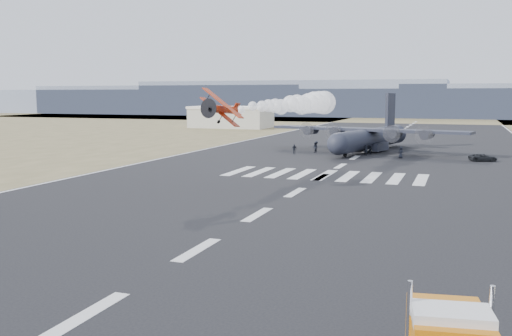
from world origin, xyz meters
The scene contains 20 objects.
ground centered at (0.00, 0.00, 0.00)m, with size 500.00×500.00×0.00m, color black.
scrub_far centered at (0.00, 230.00, 0.00)m, with size 500.00×80.00×0.00m, color brown.
runway_markings centered at (0.00, 60.00, 0.01)m, with size 60.00×260.00×0.01m, color silver, non-canonical shape.
ridge_seg_a centered at (-195.00, 260.00, 6.50)m, with size 150.00×50.00×13.00m, color slate.
ridge_seg_b centered at (-130.00, 260.00, 7.50)m, with size 150.00×50.00×15.00m, color slate.
ridge_seg_c centered at (-65.00, 260.00, 8.50)m, with size 150.00×50.00×17.00m, color slate.
ridge_seg_d centered at (0.00, 260.00, 6.50)m, with size 150.00×50.00×13.00m, color slate.
hangar_left centered at (-52.00, 145.00, 3.41)m, with size 24.50×14.50×6.70m.
aerobatic_biplane centered at (-8.08, 35.11, 8.81)m, with size 5.04×5.30×4.32m.
smoke_trail centered at (-5.07, 60.67, 9.04)m, with size 5.59×31.35×3.67m.
transport_aircraft centered at (0.76, 83.04, 2.74)m, with size 36.55×29.90×10.63m.
support_vehicle centered at (19.75, 73.54, 0.59)m, with size 1.96×4.24×1.18m, color black.
crew_a centered at (-1.45, 77.73, 0.94)m, with size 0.68×0.56×1.87m, color black.
crew_b centered at (-2.45, 75.55, 0.86)m, with size 0.84×0.52×1.73m, color black.
crew_c centered at (-8.57, 80.17, 0.93)m, with size 1.20×0.56×1.86m, color black.
crew_d centered at (-11.13, 74.51, 0.84)m, with size 0.98×0.50×1.67m, color black.
crew_e centered at (7.21, 73.69, 0.94)m, with size 0.92×0.57×1.89m, color black.
crew_f centered at (1.54, 77.91, 0.81)m, with size 1.50×0.48×1.61m, color black.
crew_g centered at (1.08, 76.23, 0.94)m, with size 0.68×0.56×1.87m, color black.
crew_h centered at (-8.07, 77.28, 0.94)m, with size 0.91×0.56×1.88m, color black.
Camera 1 is at (16.30, -21.65, 10.33)m, focal length 40.00 mm.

